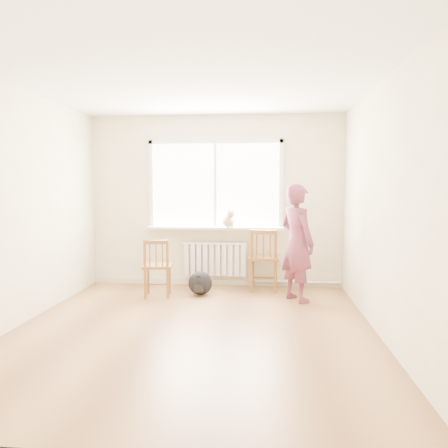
% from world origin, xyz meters
% --- Properties ---
extents(floor, '(4.50, 4.50, 0.00)m').
position_xyz_m(floor, '(0.00, 0.00, 0.00)').
color(floor, '#9C6C3F').
rests_on(floor, ground).
extents(ceiling, '(4.50, 4.50, 0.00)m').
position_xyz_m(ceiling, '(0.00, 0.00, 2.70)').
color(ceiling, white).
rests_on(ceiling, back_wall).
extents(back_wall, '(4.00, 0.01, 2.70)m').
position_xyz_m(back_wall, '(0.00, 2.25, 1.35)').
color(back_wall, beige).
rests_on(back_wall, ground).
extents(window, '(2.12, 0.05, 1.42)m').
position_xyz_m(window, '(0.00, 2.22, 1.66)').
color(window, white).
rests_on(window, back_wall).
extents(windowsill, '(2.15, 0.22, 0.04)m').
position_xyz_m(windowsill, '(0.00, 2.14, 0.93)').
color(windowsill, white).
rests_on(windowsill, back_wall).
extents(radiator, '(1.00, 0.12, 0.55)m').
position_xyz_m(radiator, '(0.00, 2.16, 0.44)').
color(radiator, white).
rests_on(radiator, back_wall).
extents(heating_pipe, '(1.40, 0.04, 0.04)m').
position_xyz_m(heating_pipe, '(1.25, 2.19, 0.08)').
color(heating_pipe, silver).
rests_on(heating_pipe, back_wall).
extents(baseboard, '(4.00, 0.03, 0.08)m').
position_xyz_m(baseboard, '(0.00, 2.23, 0.04)').
color(baseboard, beige).
rests_on(baseboard, ground).
extents(chair_left, '(0.46, 0.45, 0.84)m').
position_xyz_m(chair_left, '(-0.74, 1.38, 0.42)').
color(chair_left, brown).
rests_on(chair_left, floor).
extents(chair_right, '(0.49, 0.46, 0.94)m').
position_xyz_m(chair_right, '(0.77, 1.89, 0.48)').
color(chair_right, brown).
rests_on(chair_right, floor).
extents(person, '(0.66, 0.70, 1.62)m').
position_xyz_m(person, '(1.23, 1.38, 0.81)').
color(person, '#AD395F').
rests_on(person, floor).
extents(cat, '(0.28, 0.44, 0.31)m').
position_xyz_m(cat, '(0.22, 2.05, 1.07)').
color(cat, beige).
rests_on(cat, windowsill).
extents(backpack, '(0.38, 0.30, 0.35)m').
position_xyz_m(backpack, '(-0.15, 1.55, 0.17)').
color(backpack, black).
rests_on(backpack, floor).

